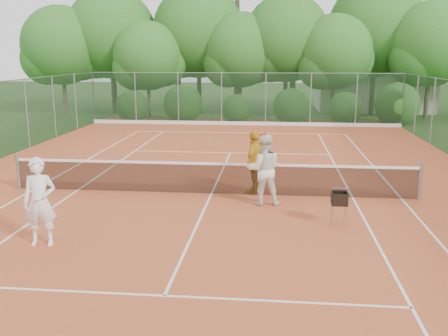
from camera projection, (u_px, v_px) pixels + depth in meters
The scene contains 14 objects.
ground at pixel (211, 195), 14.75m from camera, with size 120.00×120.00×0.00m, color #254719.
clay_court at pixel (211, 195), 14.75m from camera, with size 18.00×36.00×0.02m, color #B9522A.
club_building at pixel (373, 90), 36.81m from camera, with size 8.00×5.00×3.00m, color beige.
tennis_net at pixel (211, 177), 14.63m from camera, with size 11.97×0.10×1.10m.
player_white at pixel (40, 202), 10.64m from camera, with size 0.70×0.46×1.92m, color white.
player_center_grp at pixel (263, 169), 13.58m from camera, with size 1.03×0.85×1.99m.
player_yellow at pixel (255, 162), 14.66m from camera, with size 1.11×0.46×1.89m, color gold.
ball_hopper at pixel (339, 199), 11.94m from camera, with size 0.36×0.36×0.83m.
stray_ball_a at pixel (208, 136), 24.91m from camera, with size 0.07×0.07×0.07m, color gold.
stray_ball_b at pixel (207, 130), 27.19m from camera, with size 0.07×0.07×0.07m, color #C6D230.
stray_ball_c at pixel (263, 132), 26.22m from camera, with size 0.07×0.07×0.07m, color yellow.
court_markings at pixel (211, 194), 14.74m from camera, with size 11.03×23.83×0.01m.
fence_back at pixel (243, 99), 28.96m from camera, with size 18.07×0.07×3.00m.
tropical_treeline at pixel (270, 38), 33.08m from camera, with size 32.10×8.49×15.03m.
Camera 1 is at (1.81, -14.09, 4.06)m, focal length 40.00 mm.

